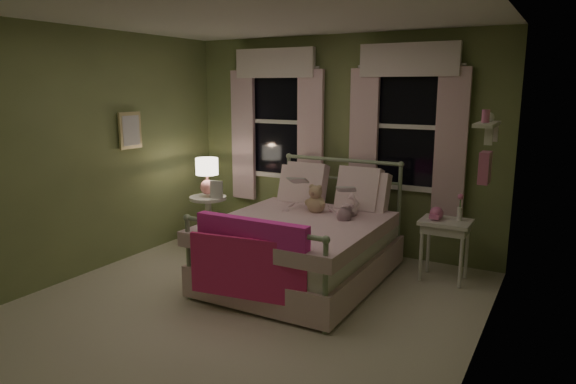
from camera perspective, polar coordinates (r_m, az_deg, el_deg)
The scene contains 18 objects.
room_shell at distance 4.49m, azimuth -5.16°, elevation 2.70°, with size 4.20×4.20×4.20m.
bed at distance 5.38m, azimuth 1.82°, elevation -5.77°, with size 1.58×2.04×1.18m.
pink_throw at distance 4.47m, azimuth -4.28°, elevation -6.45°, with size 1.10×0.22×0.71m.
child_left at distance 5.74m, azimuth 1.31°, elevation 0.67°, with size 0.24×0.16×0.66m, color #F7D1DD.
child_right at distance 5.49m, azimuth 6.48°, elevation 0.84°, with size 0.39×0.30×0.80m, color #F7D1DD.
book_left at distance 5.51m, azimuth 0.10°, elevation 0.86°, with size 0.20×0.27×0.03m, color beige.
book_right at distance 5.28m, azimuth 5.42°, elevation -0.15°, with size 0.20×0.27×0.02m, color beige.
teddy_bear at distance 5.50m, azimuth 3.11°, elevation -0.99°, with size 0.24×0.20×0.32m.
nightstand_left at distance 6.52m, azimuth -8.83°, elevation -2.47°, with size 0.46×0.46×0.65m.
table_lamp at distance 6.41m, azimuth -8.98°, elevation 2.17°, with size 0.28×0.28×0.46m.
book_nightstand at distance 6.34m, azimuth -8.63°, elevation -0.64°, with size 0.16×0.22×0.02m, color beige.
nightstand_right at distance 5.54m, azimuth 17.09°, elevation -4.01°, with size 0.50×0.40×0.64m.
pink_toy at distance 5.51m, azimuth 16.17°, elevation -2.32°, with size 0.14×0.18×0.14m.
bud_vase at distance 5.50m, azimuth 18.57°, elevation -1.62°, with size 0.06×0.06×0.28m.
window_left at distance 6.62m, azimuth -1.35°, elevation 8.43°, with size 1.34×0.13×1.96m.
window_right at distance 5.94m, azimuth 13.06°, elevation 7.76°, with size 1.34×0.13×1.96m.
wall_shelf at distance 4.43m, azimuth 21.18°, elevation 4.75°, with size 0.15×0.50×0.60m.
framed_picture at distance 6.19m, azimuth -17.12°, elevation 6.55°, with size 0.03×0.32×0.42m.
Camera 1 is at (2.51, -3.66, 2.00)m, focal length 32.00 mm.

